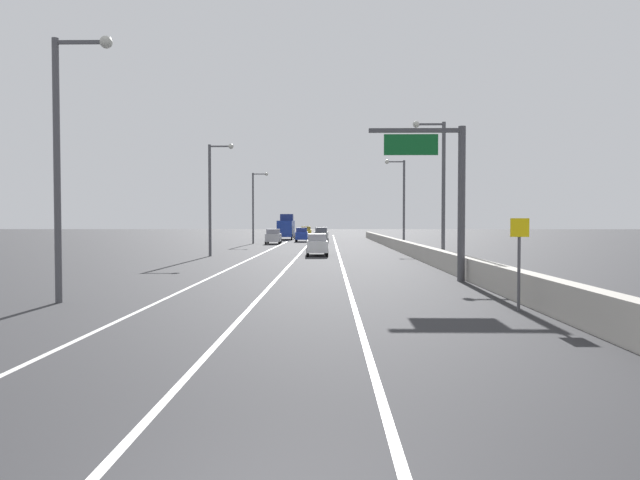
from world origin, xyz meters
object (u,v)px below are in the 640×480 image
(lamp_post_left_far, at_px, (255,202))
(box_truck, at_px, (286,228))
(overhead_sign_gantry, at_px, (446,184))
(lamp_post_right_third, at_px, (401,198))
(lamp_post_right_second, at_px, (439,182))
(lamp_post_left_near, at_px, (64,149))
(car_white_3, at_px, (317,245))
(car_yellow_0, at_px, (306,232))
(car_blue_2, at_px, (302,235))
(speed_advisory_sign, at_px, (519,257))
(car_silver_4, at_px, (273,236))
(lamp_post_left_mid, at_px, (213,191))
(car_gray_1, at_px, (321,236))

(lamp_post_left_far, distance_m, box_truck, 18.45)
(overhead_sign_gantry, relative_size, lamp_post_right_third, 0.80)
(lamp_post_right_second, relative_size, lamp_post_left_near, 1.00)
(lamp_post_left_far, height_order, car_white_3, lamp_post_left_far)
(car_yellow_0, bearing_deg, lamp_post_left_far, -103.60)
(lamp_post_left_far, height_order, car_blue_2, lamp_post_left_far)
(speed_advisory_sign, distance_m, lamp_post_left_far, 59.95)
(lamp_post_right_third, relative_size, car_white_3, 1.95)
(car_silver_4, bearing_deg, lamp_post_right_second, -68.99)
(lamp_post_left_mid, bearing_deg, car_blue_2, 80.80)
(car_gray_1, xyz_separation_m, car_silver_4, (-6.25, -1.82, -0.09))
(overhead_sign_gantry, relative_size, speed_advisory_sign, 2.50)
(lamp_post_right_third, relative_size, box_truck, 1.20)
(car_gray_1, xyz_separation_m, car_blue_2, (-2.96, 6.84, -0.05))
(lamp_post_right_third, xyz_separation_m, box_truck, (-14.63, 33.22, -3.54))
(overhead_sign_gantry, height_order, lamp_post_left_far, lamp_post_left_far)
(lamp_post_right_second, bearing_deg, car_blue_2, 103.55)
(lamp_post_right_second, bearing_deg, car_gray_1, 101.73)
(lamp_post_left_mid, distance_m, car_blue_2, 36.29)
(lamp_post_left_mid, bearing_deg, box_truck, 86.61)
(car_silver_4, bearing_deg, car_blue_2, 69.19)
(car_gray_1, xyz_separation_m, car_white_3, (-0.01, -27.76, -0.12))
(lamp_post_left_far, height_order, car_yellow_0, lamp_post_left_far)
(car_yellow_0, bearing_deg, car_blue_2, -89.96)
(car_yellow_0, height_order, car_white_3, car_yellow_0)
(car_yellow_0, bearing_deg, overhead_sign_gantry, -82.38)
(lamp_post_left_far, relative_size, box_truck, 1.20)
(car_yellow_0, bearing_deg, car_white_3, -86.68)
(lamp_post_right_second, bearing_deg, speed_advisory_sign, -93.13)
(overhead_sign_gantry, relative_size, lamp_post_left_near, 0.80)
(lamp_post_right_third, bearing_deg, lamp_post_left_near, -112.68)
(lamp_post_left_near, relative_size, lamp_post_left_mid, 1.00)
(lamp_post_right_third, relative_size, lamp_post_left_near, 1.00)
(lamp_post_left_mid, xyz_separation_m, car_white_3, (8.70, 0.96, -4.51))
(car_white_3, height_order, car_silver_4, car_silver_4)
(lamp_post_left_near, height_order, car_gray_1, lamp_post_left_near)
(car_silver_4, distance_m, box_truck, 19.00)
(overhead_sign_gantry, bearing_deg, car_blue_2, 99.81)
(lamp_post_right_third, height_order, car_yellow_0, lamp_post_right_third)
(lamp_post_left_mid, xyz_separation_m, box_truck, (2.72, 45.87, -3.54))
(overhead_sign_gantry, xyz_separation_m, car_blue_2, (-9.65, 55.81, -3.72))
(lamp_post_left_mid, bearing_deg, lamp_post_right_second, -32.26)
(speed_advisory_sign, bearing_deg, car_blue_2, 98.79)
(box_truck, bearing_deg, lamp_post_right_third, -66.23)
(speed_advisory_sign, bearing_deg, car_white_3, 103.12)
(lamp_post_left_far, xyz_separation_m, car_yellow_0, (5.81, 24.01, -4.40))
(car_gray_1, height_order, car_white_3, car_gray_1)
(lamp_post_left_far, distance_m, car_yellow_0, 25.09)
(lamp_post_left_near, xyz_separation_m, car_white_3, (8.34, 28.94, -4.51))
(speed_advisory_sign, xyz_separation_m, box_truck, (-13.13, 75.58, 0.14))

